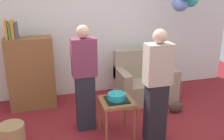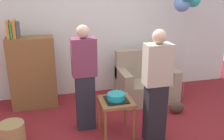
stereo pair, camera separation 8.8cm
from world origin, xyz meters
name	(u,v)px [view 1 (the left image)]	position (x,y,z in m)	size (l,w,h in m)	color
wall_back	(94,27)	(0.00, 2.05, 1.35)	(6.00, 0.10, 2.70)	silver
couch	(144,82)	(0.83, 1.38, 0.34)	(1.10, 0.70, 0.96)	gray
bookshelf	(31,72)	(-1.26, 1.61, 0.67)	(0.80, 0.36, 1.60)	brown
side_table	(117,105)	(-0.06, 0.31, 0.48)	(0.48, 0.48, 0.57)	brown
birthday_cake	(117,97)	(-0.06, 0.31, 0.62)	(0.32, 0.32, 0.17)	black
person_blowing_candles	(85,78)	(-0.46, 0.63, 0.83)	(0.36, 0.22, 1.63)	#23232D
person_holding_cake	(157,87)	(0.43, 0.03, 0.83)	(0.36, 0.22, 1.63)	black
wicker_basket	(12,134)	(-1.55, 0.48, 0.15)	(0.36, 0.36, 0.30)	#A88451
handbag	(176,107)	(1.16, 0.70, 0.10)	(0.28, 0.14, 0.20)	#473328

